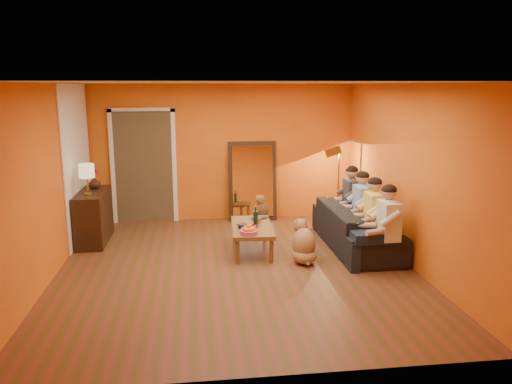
{
  "coord_description": "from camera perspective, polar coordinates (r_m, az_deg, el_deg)",
  "views": [
    {
      "loc": [
        -0.56,
        -6.74,
        2.57
      ],
      "look_at": [
        0.35,
        0.5,
        1.0
      ],
      "focal_mm": 35.0,
      "sensor_mm": 36.0,
      "label": 1
    }
  ],
  "objects": [
    {
      "name": "person_far_left",
      "position": [
        7.27,
        14.88,
        -3.92
      ],
      "size": [
        0.7,
        0.44,
        1.22
      ],
      "primitive_type": null,
      "color": "beige",
      "rests_on": "sofa"
    },
    {
      "name": "flowers",
      "position": [
        8.81,
        -18.09,
        2.66
      ],
      "size": [
        0.17,
        0.17,
        0.48
      ],
      "primitive_type": null,
      "color": "red",
      "rests_on": "vase"
    },
    {
      "name": "book_lower",
      "position": [
        7.59,
        -1.64,
        -4.22
      ],
      "size": [
        0.28,
        0.32,
        0.02
      ],
      "primitive_type": "imported",
      "rotation": [
        0.0,
        0.0,
        0.38
      ],
      "color": "black",
      "rests_on": "coffee_table"
    },
    {
      "name": "white_accent",
      "position": [
        8.8,
        -19.75,
        3.12
      ],
      "size": [
        0.02,
        1.9,
        2.58
      ],
      "primitive_type": "cube",
      "color": "white",
      "rests_on": "wall_left"
    },
    {
      "name": "room_shell",
      "position": [
        7.25,
        -2.62,
        2.03
      ],
      "size": [
        5.0,
        5.5,
        2.6
      ],
      "color": "brown",
      "rests_on": "ground"
    },
    {
      "name": "door_header",
      "position": [
        9.51,
        -13.0,
        9.12
      ],
      "size": [
        1.22,
        0.06,
        0.08
      ],
      "primitive_type": "cube",
      "color": "white",
      "rests_on": "wall_back"
    },
    {
      "name": "person_far_right",
      "position": [
        8.77,
        10.89,
        -1.0
      ],
      "size": [
        0.7,
        0.44,
        1.22
      ],
      "primitive_type": null,
      "color": "#333338",
      "rests_on": "sofa"
    },
    {
      "name": "coffee_table",
      "position": [
        7.86,
        -0.46,
        -5.33
      ],
      "size": [
        0.68,
        1.25,
        0.42
      ],
      "primitive_type": null,
      "rotation": [
        0.0,
        0.0,
        -0.05
      ],
      "color": "brown",
      "rests_on": "floor"
    },
    {
      "name": "tumbler",
      "position": [
        7.92,
        0.29,
        -3.3
      ],
      "size": [
        0.11,
        0.11,
        0.08
      ],
      "primitive_type": "imported",
      "rotation": [
        0.0,
        0.0,
        0.32
      ],
      "color": "#B27F3F",
      "rests_on": "coffee_table"
    },
    {
      "name": "laptop",
      "position": [
        8.16,
        0.5,
        -3.06
      ],
      "size": [
        0.33,
        0.27,
        0.02
      ],
      "primitive_type": "imported",
      "rotation": [
        0.0,
        0.0,
        0.31
      ],
      "color": "black",
      "rests_on": "coffee_table"
    },
    {
      "name": "book_upper",
      "position": [
        7.57,
        -1.64,
        -3.93
      ],
      "size": [
        0.26,
        0.27,
        0.02
      ],
      "primitive_type": "imported",
      "rotation": [
        0.0,
        0.0,
        0.76
      ],
      "color": "black",
      "rests_on": "book_mid"
    },
    {
      "name": "dog",
      "position": [
        7.4,
        5.5,
        -5.55
      ],
      "size": [
        0.44,
        0.61,
        0.66
      ],
      "primitive_type": null,
      "rotation": [
        0.0,
        0.0,
        -0.16
      ],
      "color": "#A27249",
      "rests_on": "floor"
    },
    {
      "name": "fruit_bowl",
      "position": [
        7.34,
        -0.83,
        -4.24
      ],
      "size": [
        0.26,
        0.26,
        0.16
      ],
      "primitive_type": null,
      "color": "#C4457B",
      "rests_on": "coffee_table"
    },
    {
      "name": "door_jamb_right",
      "position": [
        9.58,
        -9.3,
        2.85
      ],
      "size": [
        0.08,
        0.06,
        2.2
      ],
      "primitive_type": "cube",
      "color": "white",
      "rests_on": "wall_back"
    },
    {
      "name": "sofa",
      "position": [
        8.2,
        11.34,
        -3.94
      ],
      "size": [
        2.27,
        0.89,
        0.66
      ],
      "primitive_type": "imported",
      "rotation": [
        0.0,
        0.0,
        1.57
      ],
      "color": "black",
      "rests_on": "floor"
    },
    {
      "name": "doorway_recess",
      "position": [
        9.74,
        -12.63,
        2.86
      ],
      "size": [
        1.06,
        0.3,
        2.1
      ],
      "primitive_type": "cube",
      "color": "#3F2D19",
      "rests_on": "floor"
    },
    {
      "name": "mirror_glass",
      "position": [
        9.57,
        -0.37,
        1.23
      ],
      "size": [
        0.78,
        0.21,
        1.35
      ],
      "primitive_type": "cube",
      "rotation": [
        -0.14,
        0.0,
        0.0
      ],
      "color": "white",
      "rests_on": "mirror_frame"
    },
    {
      "name": "mirror_frame",
      "position": [
        9.61,
        -0.4,
        1.28
      ],
      "size": [
        0.92,
        0.27,
        1.51
      ],
      "primitive_type": "cube",
      "rotation": [
        -0.14,
        0.0,
        0.0
      ],
      "color": "black",
      "rests_on": "floor"
    },
    {
      "name": "wine_bottle",
      "position": [
        7.72,
        -0.06,
        -2.84
      ],
      "size": [
        0.07,
        0.07,
        0.31
      ],
      "primitive_type": "cylinder",
      "color": "black",
      "rests_on": "coffee_table"
    },
    {
      "name": "person_mid_left",
      "position": [
        7.76,
        13.38,
        -2.82
      ],
      "size": [
        0.7,
        0.44,
        1.22
      ],
      "primitive_type": null,
      "color": "#F4D751",
      "rests_on": "sofa"
    },
    {
      "name": "table_lamp",
      "position": [
        8.3,
        -18.73,
        1.32
      ],
      "size": [
        0.24,
        0.24,
        0.51
      ],
      "primitive_type": null,
      "color": "beige",
      "rests_on": "sideboard"
    },
    {
      "name": "sideboard",
      "position": [
        8.73,
        -18.05,
        -2.7
      ],
      "size": [
        0.44,
        1.18,
        0.85
      ],
      "primitive_type": "cube",
      "color": "black",
      "rests_on": "floor"
    },
    {
      "name": "book_mid",
      "position": [
        7.59,
        -1.58,
        -4.04
      ],
      "size": [
        0.27,
        0.32,
        0.02
      ],
      "primitive_type": "imported",
      "rotation": [
        0.0,
        0.0,
        -0.34
      ],
      "color": "red",
      "rests_on": "book_lower"
    },
    {
      "name": "floor_lamp",
      "position": [
        9.37,
        9.37,
        0.59
      ],
      "size": [
        0.34,
        0.29,
        1.44
      ],
      "primitive_type": null,
      "rotation": [
        0.0,
        0.0,
        -0.18
      ],
      "color": "#AB8532",
      "rests_on": "floor"
    },
    {
      "name": "door_jamb_left",
      "position": [
        9.69,
        -16.05,
        2.64
      ],
      "size": [
        0.08,
        0.06,
        2.2
      ],
      "primitive_type": "cube",
      "color": "white",
      "rests_on": "wall_back"
    },
    {
      "name": "vase",
      "position": [
        8.85,
        -17.98,
        1.02
      ],
      "size": [
        0.2,
        0.2,
        0.21
      ],
      "primitive_type": "imported",
      "color": "black",
      "rests_on": "sideboard"
    },
    {
      "name": "person_mid_right",
      "position": [
        8.26,
        12.06,
        -1.85
      ],
      "size": [
        0.7,
        0.44,
        1.22
      ],
      "primitive_type": null,
      "color": "#8BA6D8",
      "rests_on": "sofa"
    }
  ]
}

